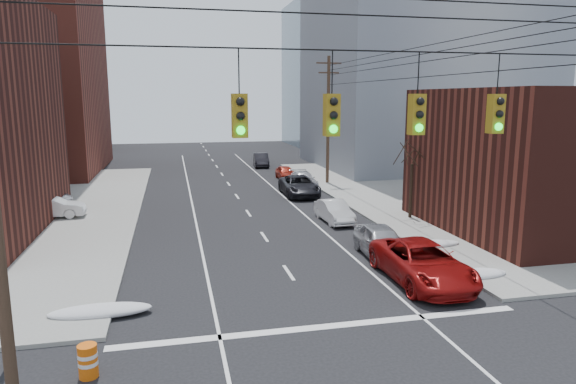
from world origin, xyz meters
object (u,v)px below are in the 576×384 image
parked_car_c (299,186)px  parked_car_d (303,180)px  red_pickup (422,263)px  parked_car_e (285,173)px  parked_car_f (261,160)px  lot_car_a (51,207)px  construction_barrel (88,361)px  parked_car_b (334,211)px  parked_car_a (381,242)px  lot_car_b (26,198)px

parked_car_c → parked_car_d: (1.27, 3.67, -0.12)m
red_pickup → parked_car_e: bearing=90.0°
parked_car_e → parked_car_f: parked_car_f is taller
lot_car_a → construction_barrel: size_ratio=4.31×
parked_car_e → construction_barrel: size_ratio=3.95×
parked_car_c → lot_car_a: bearing=-163.1°
parked_car_d → lot_car_a: (-18.29, -8.25, 0.17)m
parked_car_b → parked_car_d: parked_car_b is taller
parked_car_c → parked_car_e: (0.68, 8.10, -0.14)m
parked_car_e → lot_car_a: lot_car_a is taller
parked_car_a → construction_barrel: parked_car_a is taller
red_pickup → construction_barrel: size_ratio=6.36×
parked_car_f → lot_car_a: (-17.02, -22.16, 0.08)m
parked_car_e → parked_car_f: size_ratio=0.83×
lot_car_b → parked_car_d: bearing=-76.6°
lot_car_b → parked_car_b: bearing=-111.9°
parked_car_b → parked_car_f: 26.47m
parked_car_e → lot_car_a: 21.77m
parked_car_a → lot_car_b: bearing=146.9°
parked_car_d → lot_car_a: 20.06m
parked_car_a → parked_car_c: parked_car_a is taller
parked_car_b → parked_car_e: parked_car_b is taller
parked_car_a → lot_car_a: parked_car_a is taller
lot_car_b → construction_barrel: size_ratio=6.14×
red_pickup → parked_car_c: 19.66m
red_pickup → parked_car_b: red_pickup is taller
red_pickup → construction_barrel: 13.22m
parked_car_a → parked_car_b: (0.00, 7.27, -0.11)m
parked_car_f → lot_car_b: bearing=-129.4°
parked_car_e → lot_car_b: lot_car_b is taller
parked_car_d → lot_car_a: size_ratio=1.11×
parked_car_d → construction_barrel: (-13.27, -28.09, -0.16)m
parked_car_a → lot_car_b: (-19.14, 14.48, 0.18)m
parked_car_d → parked_car_f: size_ratio=1.00×
parked_car_f → parked_car_c: bearing=-84.5°
parked_car_e → red_pickup: bearing=-90.0°
parked_car_b → parked_car_c: bearing=88.2°
parked_car_c → parked_car_f: 17.58m
parked_car_f → lot_car_a: size_ratio=1.11×
red_pickup → parked_car_c: (-0.33, 19.66, -0.06)m
parked_car_e → construction_barrel: (-12.68, -32.52, -0.15)m
parked_car_b → parked_car_f: size_ratio=0.90×
parked_car_c → parked_car_a: bearing=-88.1°
parked_car_a → lot_car_a: 20.58m
parked_car_d → parked_car_f: 13.97m
red_pickup → parked_car_d: red_pickup is taller
red_pickup → lot_car_a: (-17.35, 15.08, -0.01)m
parked_car_f → lot_car_b: (-19.14, -19.26, 0.21)m
red_pickup → lot_car_b: lot_car_b is taller
lot_car_a → parked_car_a: bearing=-125.1°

